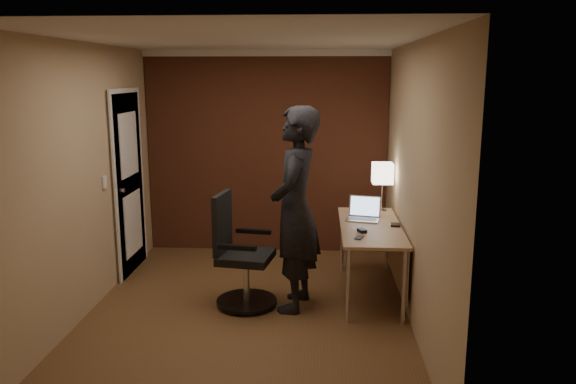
% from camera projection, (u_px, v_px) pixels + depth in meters
% --- Properties ---
extents(room, '(4.00, 4.00, 4.00)m').
position_uv_depth(room, '(240.00, 148.00, 6.56)').
color(room, brown).
rests_on(room, ground).
extents(desk, '(0.60, 1.50, 0.73)m').
position_uv_depth(desk, '(378.00, 238.00, 5.63)').
color(desk, tan).
rests_on(desk, ground).
extents(desk_lamp, '(0.22, 0.22, 0.54)m').
position_uv_depth(desk_lamp, '(382.00, 174.00, 6.10)').
color(desk_lamp, silver).
rests_on(desk_lamp, desk).
extents(laptop, '(0.38, 0.33, 0.23)m').
position_uv_depth(laptop, '(364.00, 213.00, 5.83)').
color(laptop, silver).
rests_on(laptop, desk).
extents(mouse, '(0.09, 0.12, 0.03)m').
position_uv_depth(mouse, '(362.00, 231.00, 5.34)').
color(mouse, black).
rests_on(mouse, desk).
extents(phone, '(0.10, 0.13, 0.01)m').
position_uv_depth(phone, '(359.00, 238.00, 5.16)').
color(phone, black).
rests_on(phone, desk).
extents(wallet, '(0.10, 0.12, 0.02)m').
position_uv_depth(wallet, '(395.00, 225.00, 5.57)').
color(wallet, black).
rests_on(wallet, desk).
extents(office_chair, '(0.59, 0.65, 1.08)m').
position_uv_depth(office_chair, '(239.00, 258.00, 5.39)').
color(office_chair, black).
rests_on(office_chair, ground).
extents(person, '(0.57, 0.77, 1.93)m').
position_uv_depth(person, '(295.00, 210.00, 5.25)').
color(person, black).
rests_on(person, ground).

